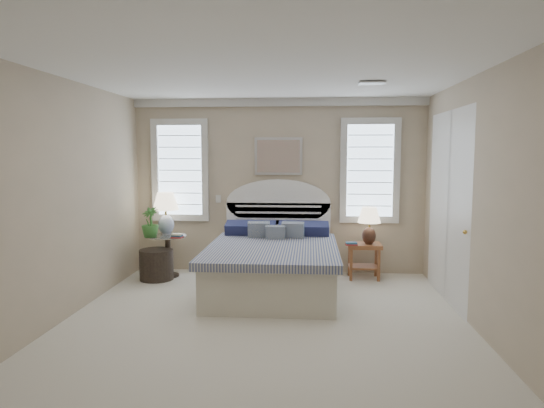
{
  "coord_description": "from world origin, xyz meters",
  "views": [
    {
      "loc": [
        0.49,
        -5.03,
        1.86
      ],
      "look_at": [
        0.02,
        1.0,
        1.23
      ],
      "focal_mm": 32.0,
      "sensor_mm": 36.0,
      "label": 1
    }
  ],
  "objects_px": {
    "side_table_left": "(168,251)",
    "floor_pot": "(157,265)",
    "nightstand_right": "(364,253)",
    "lamp_right": "(369,221)",
    "bed": "(273,262)",
    "lamp_left": "(166,208)"
  },
  "relations": [
    {
      "from": "bed",
      "to": "nightstand_right",
      "type": "bearing_deg",
      "value": 28.03
    },
    {
      "from": "side_table_left",
      "to": "floor_pot",
      "type": "relative_size",
      "value": 1.27
    },
    {
      "from": "side_table_left",
      "to": "nightstand_right",
      "type": "distance_m",
      "value": 2.95
    },
    {
      "from": "side_table_left",
      "to": "lamp_right",
      "type": "relative_size",
      "value": 1.14
    },
    {
      "from": "nightstand_right",
      "to": "side_table_left",
      "type": "bearing_deg",
      "value": -178.06
    },
    {
      "from": "side_table_left",
      "to": "nightstand_right",
      "type": "height_order",
      "value": "side_table_left"
    },
    {
      "from": "side_table_left",
      "to": "floor_pot",
      "type": "bearing_deg",
      "value": -121.39
    },
    {
      "from": "side_table_left",
      "to": "lamp_left",
      "type": "relative_size",
      "value": 0.97
    },
    {
      "from": "nightstand_right",
      "to": "lamp_right",
      "type": "height_order",
      "value": "lamp_right"
    },
    {
      "from": "lamp_left",
      "to": "lamp_right",
      "type": "height_order",
      "value": "lamp_left"
    },
    {
      "from": "lamp_right",
      "to": "side_table_left",
      "type": "bearing_deg",
      "value": -178.54
    },
    {
      "from": "bed",
      "to": "floor_pot",
      "type": "xyz_separation_m",
      "value": [
        -1.77,
        0.4,
        -0.16
      ]
    },
    {
      "from": "bed",
      "to": "floor_pot",
      "type": "relative_size",
      "value": 4.6
    },
    {
      "from": "lamp_left",
      "to": "lamp_right",
      "type": "relative_size",
      "value": 1.17
    },
    {
      "from": "side_table_left",
      "to": "nightstand_right",
      "type": "relative_size",
      "value": 1.19
    },
    {
      "from": "bed",
      "to": "lamp_left",
      "type": "distance_m",
      "value": 1.96
    },
    {
      "from": "side_table_left",
      "to": "lamp_right",
      "type": "height_order",
      "value": "lamp_right"
    },
    {
      "from": "bed",
      "to": "lamp_right",
      "type": "relative_size",
      "value": 4.12
    },
    {
      "from": "floor_pot",
      "to": "side_table_left",
      "type": "bearing_deg",
      "value": 58.61
    },
    {
      "from": "nightstand_right",
      "to": "floor_pot",
      "type": "distance_m",
      "value": 3.09
    },
    {
      "from": "bed",
      "to": "lamp_left",
      "type": "xyz_separation_m",
      "value": [
        -1.71,
        0.72,
        0.64
      ]
    },
    {
      "from": "floor_pot",
      "to": "lamp_right",
      "type": "xyz_separation_m",
      "value": [
        3.13,
        0.27,
        0.64
      ]
    }
  ]
}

